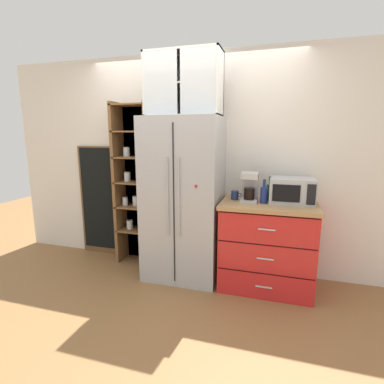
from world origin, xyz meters
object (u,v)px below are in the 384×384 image
coffee_maker (250,187)px  bottle_cobalt (264,193)px  refrigerator (184,199)px  bottle_green (270,191)px  mug_navy (235,195)px  chalkboard_menu (101,201)px  microwave (292,191)px

coffee_maker → bottle_cobalt: size_ratio=1.26×
refrigerator → bottle_green: (0.93, 0.08, 0.14)m
bottle_cobalt → mug_navy: bearing=163.1°
coffee_maker → mug_navy: size_ratio=2.69×
bottle_cobalt → chalkboard_menu: size_ratio=0.17×
bottle_green → chalkboard_menu: 2.24m
mug_navy → chalkboard_menu: bearing=172.7°
microwave → coffee_maker: 0.43m
chalkboard_menu → microwave: bearing=-5.6°
mug_navy → bottle_green: bottle_green is taller
microwave → chalkboard_menu: 2.47m
bottle_green → chalkboard_menu: bearing=174.5°
bottle_cobalt → microwave: bearing=18.4°
refrigerator → chalkboard_menu: 1.32m
bottle_cobalt → bottle_green: 0.13m
bottle_green → coffee_maker: bearing=-161.4°
bottle_cobalt → chalkboard_menu: (-2.16, 0.33, -0.29)m
microwave → bottle_cobalt: 0.29m
bottle_green → microwave: bearing=-6.8°
mug_navy → bottle_cobalt: bearing=-16.9°
microwave → refrigerator: bearing=-177.4°
mug_navy → microwave: bearing=-0.2°
refrigerator → mug_navy: refrigerator is taller
coffee_maker → bottle_green: bearing=18.6°
coffee_maker → refrigerator: bearing=-179.1°
microwave → mug_navy: bearing=179.8°
coffee_maker → mug_navy: (-0.16, 0.04, -0.11)m
bottle_cobalt → bottle_green: bearing=65.2°
mug_navy → bottle_green: bearing=3.8°
mug_navy → bottle_cobalt: (0.31, -0.09, 0.06)m
microwave → chalkboard_menu: (-2.43, 0.24, -0.32)m
refrigerator → microwave: (1.15, 0.05, 0.15)m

